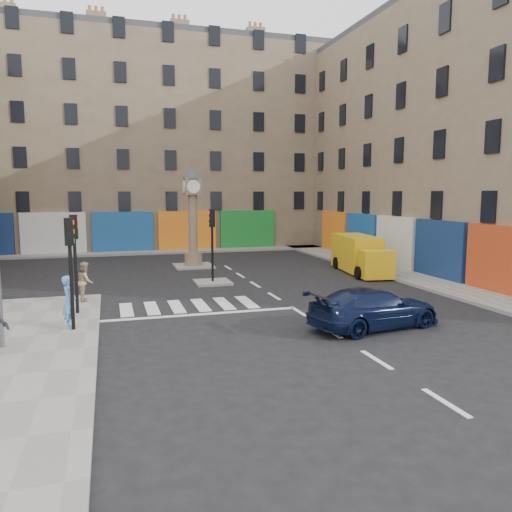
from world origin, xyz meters
name	(u,v)px	position (x,y,z in m)	size (l,w,h in m)	color
ground	(308,317)	(0.00, 0.00, 0.00)	(120.00, 120.00, 0.00)	black
sidewalk_right	(377,268)	(8.70, 10.00, 0.07)	(2.60, 30.00, 0.15)	gray
sidewalk_far	(151,252)	(-4.00, 22.20, 0.07)	(32.00, 2.40, 0.15)	gray
island_near	(213,282)	(-2.00, 8.00, 0.06)	(1.80, 1.80, 0.12)	gray
island_far	(194,266)	(-2.00, 14.00, 0.06)	(2.40, 2.40, 0.12)	gray
building_right	(469,139)	(15.00, 10.00, 8.00)	(10.00, 30.00, 16.00)	#866F58
building_far	(142,148)	(-4.00, 28.00, 8.50)	(32.00, 10.00, 17.00)	#7E6D54
traffic_light_left_near	(70,256)	(-8.30, 0.20, 2.62)	(0.28, 0.22, 3.70)	black
traffic_light_left_far	(75,248)	(-8.30, 2.60, 2.62)	(0.28, 0.22, 3.70)	black
traffic_light_island	(212,233)	(-2.00, 8.00, 2.59)	(0.28, 0.22, 3.70)	black
clock_pillar	(193,211)	(-2.00, 14.00, 3.55)	(1.20, 1.20, 6.10)	#866F58
navy_sedan	(374,308)	(1.64, -1.97, 0.70)	(1.97, 4.84, 1.41)	black
yellow_van	(360,255)	(6.99, 9.06, 1.06)	(2.62, 6.03, 2.13)	gold
pedestrian_blue	(69,302)	(-8.42, 0.47, 1.03)	(0.65, 0.42, 1.77)	#619DDF
pedestrian_tan	(85,281)	(-8.08, 4.80, 0.97)	(0.80, 0.62, 1.64)	#9E8661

